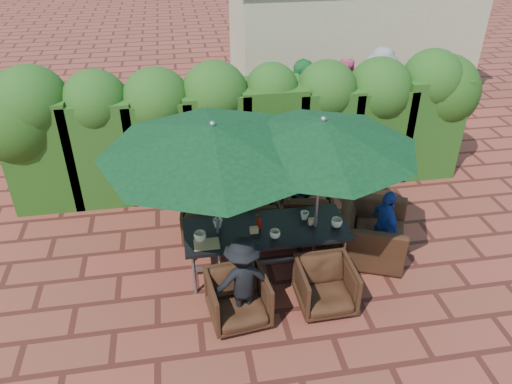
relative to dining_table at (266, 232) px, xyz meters
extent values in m
plane|color=brown|center=(0.06, 0.22, -0.68)|extent=(80.00, 80.00, 0.00)
cube|color=black|center=(0.00, 0.00, 0.05)|extent=(2.34, 0.90, 0.05)
cube|color=gray|center=(0.00, 0.00, -0.56)|extent=(2.14, 0.05, 0.05)
cylinder|color=gray|center=(-1.07, -0.35, -0.33)|extent=(0.05, 0.05, 0.70)
cylinder|color=gray|center=(-1.07, 0.35, -0.33)|extent=(0.05, 0.05, 0.70)
cylinder|color=gray|center=(1.07, -0.35, -0.33)|extent=(0.05, 0.05, 0.70)
cylinder|color=gray|center=(1.07, 0.35, -0.33)|extent=(0.05, 0.05, 0.70)
cylinder|color=gray|center=(-0.69, 0.01, -0.66)|extent=(0.44, 0.44, 0.03)
cylinder|color=gray|center=(-0.69, 0.01, 0.52)|extent=(0.04, 0.04, 2.40)
cone|color=black|center=(-0.69, 0.01, 1.54)|extent=(2.98, 2.98, 0.38)
sphere|color=gray|center=(-0.69, 0.01, 1.74)|extent=(0.08, 0.08, 0.08)
cylinder|color=gray|center=(0.71, -0.07, -0.66)|extent=(0.44, 0.44, 0.03)
cylinder|color=gray|center=(0.71, -0.07, 0.52)|extent=(0.04, 0.04, 2.40)
cone|color=black|center=(0.71, -0.07, 1.54)|extent=(2.58, 2.58, 0.38)
sphere|color=gray|center=(0.71, -0.07, 1.74)|extent=(0.08, 0.08, 0.08)
imported|color=black|center=(-0.82, 0.94, -0.31)|extent=(0.78, 0.74, 0.73)
imported|color=black|center=(-0.02, 0.89, -0.28)|extent=(0.78, 0.73, 0.79)
imported|color=black|center=(0.88, 0.95, -0.27)|extent=(0.93, 0.90, 0.81)
imported|color=black|center=(-0.53, -0.92, -0.29)|extent=(0.83, 0.79, 0.77)
imported|color=black|center=(0.66, -0.88, -0.30)|extent=(0.75, 0.70, 0.76)
imported|color=black|center=(1.68, 0.11, -0.18)|extent=(1.12, 1.34, 1.00)
imported|color=silver|center=(-0.89, 1.04, -0.07)|extent=(0.62, 0.40, 1.22)
imported|color=navy|center=(-0.04, 0.96, -0.03)|extent=(0.48, 0.40, 1.28)
imported|color=black|center=(0.83, 0.98, 0.02)|extent=(0.67, 0.42, 1.38)
imported|color=black|center=(-0.47, -0.90, -0.04)|extent=(0.84, 0.45, 1.27)
imported|color=navy|center=(1.81, -0.04, -0.08)|extent=(0.43, 0.73, 1.19)
imported|color=#EF5484|center=(-0.32, 0.99, -0.23)|extent=(0.33, 0.27, 0.90)
imported|color=purple|center=(0.36, 1.05, -0.29)|extent=(0.28, 0.23, 0.77)
imported|color=#248438|center=(1.62, 4.40, 0.22)|extent=(1.74, 0.86, 1.79)
imported|color=#EF5484|center=(2.62, 4.60, 0.17)|extent=(0.93, 0.74, 1.68)
imported|color=gray|center=(3.49, 4.64, 0.26)|extent=(1.18, 1.28, 1.87)
imported|color=beige|center=(-0.95, -0.13, 0.14)|extent=(0.17, 0.17, 0.13)
imported|color=beige|center=(-0.67, 0.14, 0.14)|extent=(0.14, 0.14, 0.13)
imported|color=beige|center=(0.08, -0.24, 0.13)|extent=(0.15, 0.15, 0.12)
imported|color=beige|center=(0.60, 0.13, 0.14)|extent=(0.13, 0.13, 0.12)
imported|color=beige|center=(1.01, -0.13, 0.14)|extent=(0.16, 0.16, 0.13)
cylinder|color=#B20C0A|center=(-0.09, 0.00, 0.16)|extent=(0.04, 0.04, 0.17)
cylinder|color=#4C230C|center=(-0.11, 0.11, 0.16)|extent=(0.04, 0.04, 0.17)
cube|color=#A68250|center=(-0.87, -0.24, 0.08)|extent=(0.35, 0.25, 0.02)
cube|color=tan|center=(-0.19, -0.08, 0.12)|extent=(0.12, 0.06, 0.10)
cube|color=tan|center=(0.68, -0.01, 0.12)|extent=(0.12, 0.06, 0.10)
cube|color=#1D3C10|center=(-3.44, 2.52, 0.32)|extent=(1.15, 0.95, 1.99)
sphere|color=#1D3C10|center=(-3.44, 2.52, 1.22)|extent=(1.23, 1.23, 1.23)
cube|color=#1D3C10|center=(-2.44, 2.52, 0.29)|extent=(1.15, 0.95, 1.93)
sphere|color=#1D3C10|center=(-2.44, 2.52, 1.16)|extent=(1.11, 1.11, 1.11)
cube|color=#1D3C10|center=(-1.44, 2.52, 0.26)|extent=(1.15, 0.95, 1.87)
sphere|color=#1D3C10|center=(-1.44, 2.52, 1.10)|extent=(1.19, 1.19, 1.19)
cube|color=#1D3C10|center=(-0.44, 2.52, 0.29)|extent=(1.15, 0.95, 1.94)
sphere|color=#1D3C10|center=(-0.44, 2.52, 1.16)|extent=(1.18, 1.18, 1.18)
cube|color=#1D3C10|center=(0.56, 2.52, 0.31)|extent=(1.15, 0.95, 1.98)
sphere|color=#1D3C10|center=(0.56, 2.52, 1.20)|extent=(0.94, 0.94, 0.94)
cube|color=#1D3C10|center=(1.56, 2.52, 0.27)|extent=(1.15, 0.95, 1.88)
sphere|color=#1D3C10|center=(1.56, 2.52, 1.11)|extent=(1.10, 1.10, 1.10)
cube|color=#1D3C10|center=(2.56, 2.52, 0.24)|extent=(1.15, 0.95, 1.83)
sphere|color=#1D3C10|center=(2.56, 2.52, 1.06)|extent=(1.20, 1.20, 1.20)
cube|color=#1D3C10|center=(3.56, 2.52, 0.31)|extent=(1.15, 0.95, 1.97)
sphere|color=#1D3C10|center=(3.56, 2.52, 1.20)|extent=(1.13, 1.13, 1.13)
sphere|color=#1D3C10|center=(-3.74, 2.62, 0.92)|extent=(1.60, 1.60, 1.60)
sphere|color=#1D3C10|center=(3.86, 2.62, 0.92)|extent=(1.40, 1.40, 1.40)
cube|color=#C0B58F|center=(3.56, 7.22, 0.92)|extent=(6.00, 3.00, 3.20)
camera|label=1|loc=(-1.10, -5.66, 4.30)|focal=35.00mm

